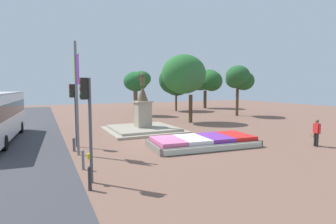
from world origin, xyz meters
TOP-DOWN VIEW (x-y plane):
  - ground_plane at (0.00, 0.00)m, footprint 87.60×87.60m
  - flower_planter at (1.63, -1.99)m, footprint 6.88×3.68m
  - statue_monument at (0.19, 5.00)m, footprint 5.94×5.94m
  - traffic_light_near_crossing at (-5.81, -5.36)m, footprint 0.41×0.29m
  - traffic_light_mid_block at (-5.60, 1.27)m, footprint 0.42×0.31m
  - banner_pole at (-5.65, -0.84)m, footprint 0.19×1.16m
  - pedestrian_with_handbag at (7.89, -5.01)m, footprint 0.29×0.72m
  - kerb_bollard_south at (-5.90, -6.11)m, footprint 0.14×0.14m
  - kerb_bollard_mid_a at (-5.78, -3.56)m, footprint 0.14×0.14m
  - kerb_bollard_mid_b at (-5.78, 0.17)m, footprint 0.17×0.17m
  - park_tree_far_left at (5.99, 8.21)m, footprint 4.72×4.11m
  - park_tree_behind_statue at (15.21, 10.67)m, footprint 4.06×3.77m
  - park_tree_far_right at (11.27, 20.72)m, footprint 5.21×4.38m
  - park_tree_street_side at (18.72, 22.95)m, footprint 5.29×5.36m
  - park_tree_mid_canopy at (3.80, 16.79)m, footprint 3.26×3.69m

SIDE VIEW (x-z plane):
  - ground_plane at x=0.00m, z-range 0.00..0.00m
  - flower_planter at x=1.63m, z-range -0.02..0.60m
  - kerb_bollard_mid_b at x=-5.78m, z-range 0.02..0.82m
  - kerb_bollard_south at x=-5.90m, z-range 0.02..0.91m
  - kerb_bollard_mid_a at x=-5.78m, z-range 0.02..0.92m
  - statue_monument at x=0.19m, z-range -1.76..3.07m
  - pedestrian_with_handbag at x=7.89m, z-range 0.11..1.80m
  - traffic_light_mid_block at x=-5.60m, z-range 0.76..4.61m
  - traffic_light_near_crossing at x=-5.81m, z-range 0.74..4.75m
  - banner_pole at x=-5.65m, z-range 0.29..6.36m
  - park_tree_mid_canopy at x=3.80m, z-range 1.58..7.31m
  - park_tree_far_right at x=11.27m, z-range 1.14..8.01m
  - park_tree_street_side at x=18.72m, z-range 1.37..8.13m
  - park_tree_behind_statue at x=15.21m, z-range 1.58..7.94m
  - park_tree_far_left at x=5.99m, z-range 1.45..8.47m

